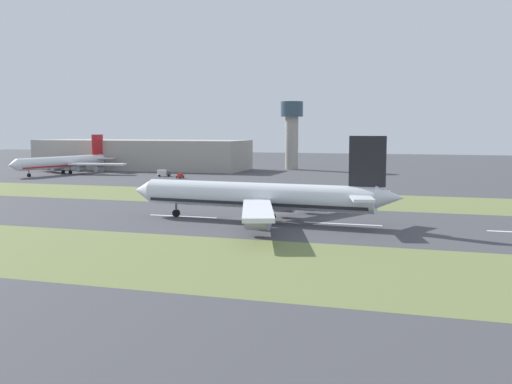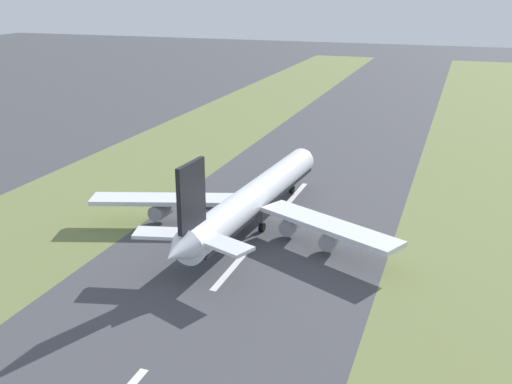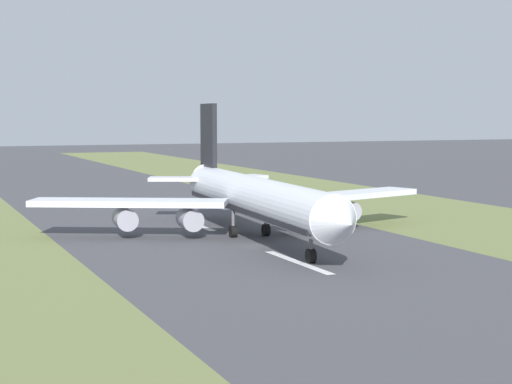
# 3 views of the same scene
# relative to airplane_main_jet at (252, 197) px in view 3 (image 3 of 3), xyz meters

# --- Properties ---
(ground_plane) EXTENTS (800.00, 800.00, 0.00)m
(ground_plane) POSITION_rel_airplane_main_jet_xyz_m (2.86, 7.63, -6.02)
(ground_plane) COLOR #424247
(centreline_dash_near) EXTENTS (1.20, 18.00, 0.01)m
(centreline_dash_near) POSITION_rel_airplane_main_jet_xyz_m (2.86, -58.10, -6.01)
(centreline_dash_near) COLOR silver
(centreline_dash_near) RESTS_ON ground
(centreline_dash_mid) EXTENTS (1.20, 18.00, 0.01)m
(centreline_dash_mid) POSITION_rel_airplane_main_jet_xyz_m (2.86, -18.10, -6.01)
(centreline_dash_mid) COLOR silver
(centreline_dash_mid) RESTS_ON ground
(centreline_dash_far) EXTENTS (1.20, 18.00, 0.01)m
(centreline_dash_far) POSITION_rel_airplane_main_jet_xyz_m (2.86, 21.90, -6.01)
(centreline_dash_far) COLOR silver
(centreline_dash_far) RESTS_ON ground
(airplane_main_jet) EXTENTS (63.97, 67.22, 20.20)m
(airplane_main_jet) POSITION_rel_airplane_main_jet_xyz_m (0.00, 0.00, 0.00)
(airplane_main_jet) COLOR silver
(airplane_main_jet) RESTS_ON ground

